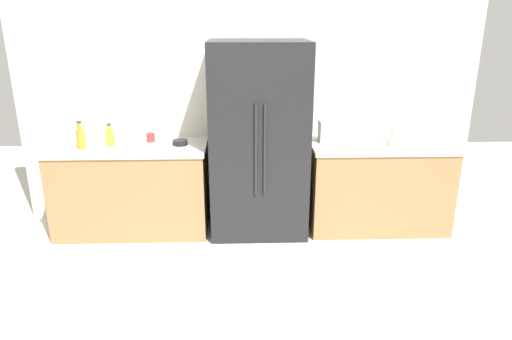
{
  "coord_description": "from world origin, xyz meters",
  "views": [
    {
      "loc": [
        -0.07,
        -2.89,
        2.08
      ],
      "look_at": [
        0.04,
        0.43,
        0.96
      ],
      "focal_mm": 32.38,
      "sensor_mm": 36.0,
      "label": 1
    }
  ],
  "objects_px": {
    "refrigerator": "(259,140)",
    "toaster": "(331,131)",
    "bottle_a": "(81,138)",
    "bottle_b": "(110,137)",
    "bowl_a": "(180,142)",
    "cup_b": "(402,135)",
    "cup_a": "(151,137)",
    "rice_cooker": "(402,133)"
  },
  "relations": [
    {
      "from": "refrigerator",
      "to": "toaster",
      "type": "bearing_deg",
      "value": 9.12
    },
    {
      "from": "toaster",
      "to": "refrigerator",
      "type": "bearing_deg",
      "value": -170.88
    },
    {
      "from": "bottle_a",
      "to": "bottle_b",
      "type": "relative_size",
      "value": 1.22
    },
    {
      "from": "toaster",
      "to": "bottle_b",
      "type": "distance_m",
      "value": 2.15
    },
    {
      "from": "bottle_a",
      "to": "bowl_a",
      "type": "height_order",
      "value": "bottle_a"
    },
    {
      "from": "toaster",
      "to": "cup_b",
      "type": "xyz_separation_m",
      "value": [
        0.73,
        0.05,
        -0.05
      ]
    },
    {
      "from": "cup_b",
      "to": "cup_a",
      "type": "bearing_deg",
      "value": 179.92
    },
    {
      "from": "rice_cooker",
      "to": "bottle_b",
      "type": "bearing_deg",
      "value": 178.4
    },
    {
      "from": "refrigerator",
      "to": "cup_b",
      "type": "height_order",
      "value": "refrigerator"
    },
    {
      "from": "toaster",
      "to": "cup_b",
      "type": "bearing_deg",
      "value": 3.85
    },
    {
      "from": "toaster",
      "to": "cup_b",
      "type": "relative_size",
      "value": 2.34
    },
    {
      "from": "bottle_b",
      "to": "refrigerator",
      "type": "bearing_deg",
      "value": -1.16
    },
    {
      "from": "rice_cooker",
      "to": "cup_a",
      "type": "bearing_deg",
      "value": 174.89
    },
    {
      "from": "cup_a",
      "to": "bottle_a",
      "type": "bearing_deg",
      "value": -158.0
    },
    {
      "from": "bottle_b",
      "to": "bowl_a",
      "type": "xyz_separation_m",
      "value": [
        0.66,
        0.0,
        -0.06
      ]
    },
    {
      "from": "rice_cooker",
      "to": "bottle_a",
      "type": "bearing_deg",
      "value": -179.54
    },
    {
      "from": "toaster",
      "to": "rice_cooker",
      "type": "height_order",
      "value": "rice_cooker"
    },
    {
      "from": "rice_cooker",
      "to": "cup_a",
      "type": "distance_m",
      "value": 2.44
    },
    {
      "from": "rice_cooker",
      "to": "cup_a",
      "type": "xyz_separation_m",
      "value": [
        -2.43,
        0.22,
        -0.08
      ]
    },
    {
      "from": "toaster",
      "to": "rice_cooker",
      "type": "xyz_separation_m",
      "value": [
        0.65,
        -0.16,
        0.02
      ]
    },
    {
      "from": "refrigerator",
      "to": "bottle_b",
      "type": "height_order",
      "value": "refrigerator"
    },
    {
      "from": "rice_cooker",
      "to": "cup_a",
      "type": "relative_size",
      "value": 3.07
    },
    {
      "from": "rice_cooker",
      "to": "cup_b",
      "type": "distance_m",
      "value": 0.24
    },
    {
      "from": "toaster",
      "to": "cup_b",
      "type": "distance_m",
      "value": 0.73
    },
    {
      "from": "rice_cooker",
      "to": "cup_b",
      "type": "bearing_deg",
      "value": 68.81
    },
    {
      "from": "bowl_a",
      "to": "rice_cooker",
      "type": "bearing_deg",
      "value": -2.21
    },
    {
      "from": "rice_cooker",
      "to": "bottle_b",
      "type": "distance_m",
      "value": 2.79
    },
    {
      "from": "rice_cooker",
      "to": "cup_b",
      "type": "xyz_separation_m",
      "value": [
        0.08,
        0.21,
        -0.07
      ]
    },
    {
      "from": "cup_b",
      "to": "bottle_b",
      "type": "bearing_deg",
      "value": -177.3
    },
    {
      "from": "rice_cooker",
      "to": "bottle_a",
      "type": "relative_size",
      "value": 0.99
    },
    {
      "from": "cup_a",
      "to": "bowl_a",
      "type": "distance_m",
      "value": 0.33
    },
    {
      "from": "bottle_a",
      "to": "bowl_a",
      "type": "bearing_deg",
      "value": 6.72
    },
    {
      "from": "cup_a",
      "to": "bowl_a",
      "type": "xyz_separation_m",
      "value": [
        0.31,
        -0.14,
        -0.02
      ]
    },
    {
      "from": "bottle_b",
      "to": "toaster",
      "type": "bearing_deg",
      "value": 2.31
    },
    {
      "from": "toaster",
      "to": "rice_cooker",
      "type": "relative_size",
      "value": 0.89
    },
    {
      "from": "cup_a",
      "to": "refrigerator",
      "type": "bearing_deg",
      "value": -8.97
    },
    {
      "from": "cup_b",
      "to": "bowl_a",
      "type": "xyz_separation_m",
      "value": [
        -2.21,
        -0.13,
        -0.03
      ]
    },
    {
      "from": "bottle_a",
      "to": "refrigerator",
      "type": "bearing_deg",
      "value": 2.53
    },
    {
      "from": "bottle_a",
      "to": "cup_a",
      "type": "relative_size",
      "value": 3.08
    },
    {
      "from": "toaster",
      "to": "rice_cooker",
      "type": "distance_m",
      "value": 0.67
    },
    {
      "from": "bottle_a",
      "to": "bowl_a",
      "type": "relative_size",
      "value": 1.81
    },
    {
      "from": "cup_a",
      "to": "bottle_b",
      "type": "bearing_deg",
      "value": -158.74
    }
  ]
}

